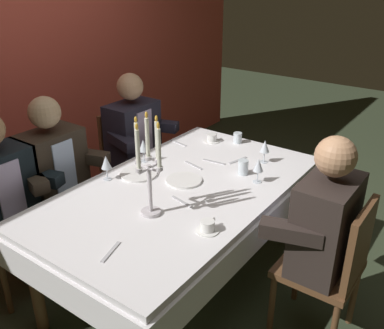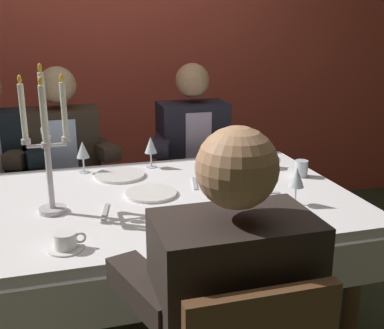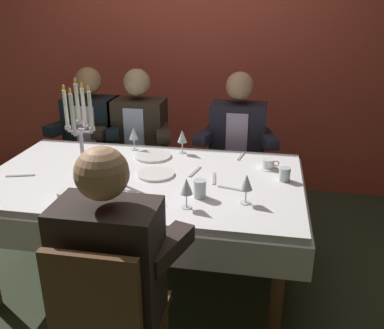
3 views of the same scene
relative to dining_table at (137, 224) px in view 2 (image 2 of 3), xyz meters
name	(u,v)px [view 2 (image 2 of 3)]	position (x,y,z in m)	size (l,w,h in m)	color
back_wall	(95,40)	(0.00, 1.66, 0.73)	(6.00, 0.12, 2.70)	#C94939
dining_table	(137,224)	(0.00, 0.00, 0.00)	(1.94, 1.14, 0.74)	white
candelabra	(47,145)	(-0.35, -0.06, 0.40)	(0.19, 0.19, 0.59)	silver
dinner_plate_0	(151,193)	(0.07, 0.03, 0.13)	(0.23, 0.23, 0.01)	white
dinner_plate_1	(120,175)	(-0.03, 0.33, 0.13)	(0.25, 0.25, 0.01)	white
wine_glass_0	(296,179)	(0.64, -0.25, 0.23)	(0.07, 0.07, 0.16)	silver
wine_glass_1	(83,150)	(-0.19, 0.45, 0.24)	(0.07, 0.07, 0.16)	silver
wine_glass_2	(151,146)	(0.16, 0.45, 0.24)	(0.07, 0.07, 0.16)	silver
wine_glass_3	(239,194)	(0.34, -0.35, 0.23)	(0.07, 0.07, 0.16)	silver
water_tumbler_0	(301,168)	(0.84, 0.09, 0.16)	(0.07, 0.07, 0.08)	silver
water_tumbler_1	(238,197)	(0.39, -0.22, 0.17)	(0.07, 0.07, 0.10)	silver
coffee_cup_0	(66,242)	(-0.31, -0.41, 0.15)	(0.13, 0.12, 0.06)	white
coffee_cup_1	(268,163)	(0.75, 0.26, 0.15)	(0.13, 0.12, 0.06)	white
spoon_1	(105,212)	(-0.15, -0.12, 0.12)	(0.17, 0.02, 0.01)	#B7B7BC
fork_2	(261,193)	(0.55, -0.09, 0.12)	(0.17, 0.02, 0.01)	#B7B7BC
spoon_3	(195,183)	(0.30, 0.12, 0.12)	(0.17, 0.02, 0.01)	#B7B7BC
spoon_4	(226,187)	(0.43, 0.04, 0.12)	(0.17, 0.02, 0.01)	#B7B7BC
fork_5	(223,160)	(0.56, 0.45, 0.12)	(0.17, 0.02, 0.01)	#B7B7BC
seated_diner_1	(63,153)	(-0.29, 0.89, 0.11)	(0.63, 0.48, 1.24)	brown
seated_diner_2	(234,309)	(0.12, -0.89, 0.11)	(0.63, 0.48, 1.24)	brown
seated_diner_3	(192,144)	(0.51, 0.89, 0.11)	(0.63, 0.48, 1.24)	brown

